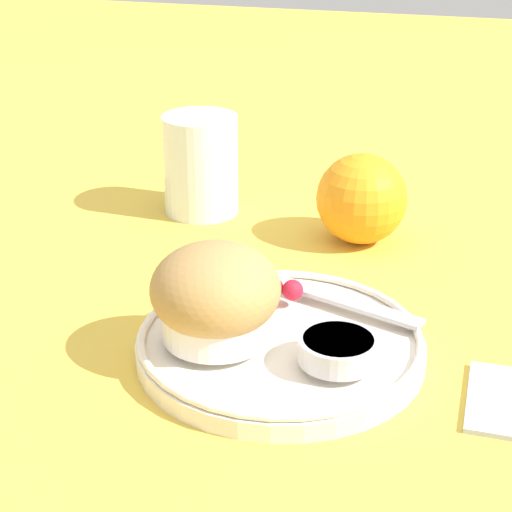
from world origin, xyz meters
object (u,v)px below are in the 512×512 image
(butter_knife, at_px, (320,294))
(juice_glass, at_px, (201,165))
(muffin, at_px, (216,296))
(orange_fruit, at_px, (362,199))

(butter_knife, bearing_deg, juice_glass, 149.97)
(butter_knife, bearing_deg, muffin, -106.84)
(muffin, height_order, butter_knife, muffin)
(muffin, distance_m, juice_glass, 0.29)
(butter_knife, distance_m, juice_glass, 0.25)
(muffin, relative_size, juice_glass, 0.92)
(juice_glass, bearing_deg, butter_knife, -48.80)
(muffin, height_order, orange_fruit, muffin)
(orange_fruit, relative_size, juice_glass, 0.85)
(muffin, xyz_separation_m, butter_knife, (0.06, 0.08, -0.03))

